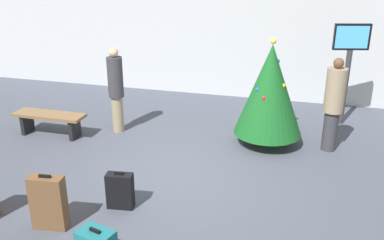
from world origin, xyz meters
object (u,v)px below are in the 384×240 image
(flight_info_kiosk, at_px, (349,58))
(suitcase_1, at_px, (48,203))
(waiting_bench, at_px, (50,119))
(traveller_1, at_px, (116,88))
(traveller_0, at_px, (334,103))
(suitcase_2, at_px, (120,191))
(holiday_tree, at_px, (270,90))

(flight_info_kiosk, height_order, suitcase_1, flight_info_kiosk)
(waiting_bench, height_order, traveller_1, traveller_1)
(traveller_0, distance_m, suitcase_2, 4.24)
(flight_info_kiosk, distance_m, traveller_0, 1.64)
(flight_info_kiosk, height_order, waiting_bench, flight_info_kiosk)
(waiting_bench, bearing_deg, traveller_1, 25.39)
(traveller_0, bearing_deg, suitcase_2, -136.06)
(suitcase_1, bearing_deg, holiday_tree, 54.41)
(holiday_tree, height_order, waiting_bench, holiday_tree)
(flight_info_kiosk, bearing_deg, suitcase_1, -128.13)
(flight_info_kiosk, height_order, suitcase_2, flight_info_kiosk)
(traveller_0, relative_size, suitcase_1, 2.22)
(suitcase_1, bearing_deg, suitcase_2, 45.23)
(suitcase_1, bearing_deg, waiting_bench, 122.86)
(flight_info_kiosk, relative_size, traveller_0, 1.23)
(flight_info_kiosk, height_order, traveller_0, flight_info_kiosk)
(flight_info_kiosk, xyz_separation_m, traveller_1, (-4.60, -1.73, -0.54))
(waiting_bench, bearing_deg, suitcase_2, -39.71)
(suitcase_1, xyz_separation_m, suitcase_2, (0.71, 0.71, -0.11))
(holiday_tree, relative_size, flight_info_kiosk, 0.96)
(holiday_tree, relative_size, traveller_1, 1.18)
(flight_info_kiosk, bearing_deg, traveller_0, -101.45)
(holiday_tree, relative_size, traveller_0, 1.18)
(flight_info_kiosk, relative_size, traveller_1, 1.23)
(traveller_1, relative_size, suitcase_2, 3.07)
(traveller_0, bearing_deg, flight_info_kiosk, 78.55)
(suitcase_2, bearing_deg, traveller_0, 43.94)
(waiting_bench, relative_size, traveller_1, 0.83)
(traveller_0, distance_m, suitcase_1, 5.22)
(holiday_tree, bearing_deg, waiting_bench, -170.28)
(flight_info_kiosk, bearing_deg, waiting_bench, -158.35)
(holiday_tree, height_order, suitcase_2, holiday_tree)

